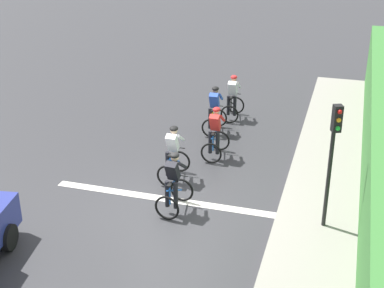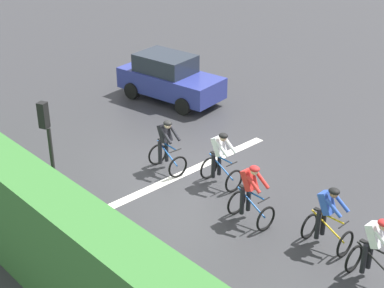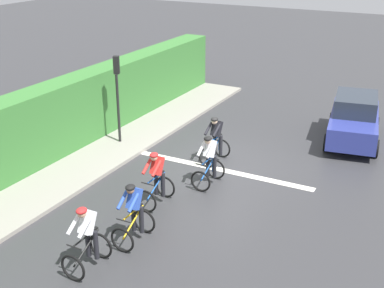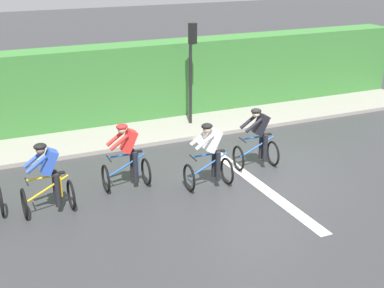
# 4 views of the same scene
# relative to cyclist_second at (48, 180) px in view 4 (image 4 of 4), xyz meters

# --- Properties ---
(ground_plane) EXTENTS (80.00, 80.00, 0.00)m
(ground_plane) POSITION_rel_cyclist_second_xyz_m (0.16, -5.41, -0.80)
(ground_plane) COLOR #333335
(sidewalk_kerb) EXTENTS (2.80, 21.47, 0.12)m
(sidewalk_kerb) POSITION_rel_cyclist_second_xyz_m (4.37, -3.41, -0.74)
(sidewalk_kerb) COLOR gray
(sidewalk_kerb) RESTS_ON ground
(stone_wall_low) EXTENTS (0.44, 21.47, 0.46)m
(stone_wall_low) POSITION_rel_cyclist_second_xyz_m (5.27, -3.41, -0.57)
(stone_wall_low) COLOR gray
(stone_wall_low) RESTS_ON ground
(hedge_wall) EXTENTS (1.10, 21.47, 2.58)m
(hedge_wall) POSITION_rel_cyclist_second_xyz_m (5.57, -3.41, 0.49)
(hedge_wall) COLOR #387533
(hedge_wall) RESTS_ON ground
(road_marking_stop_line) EXTENTS (7.00, 0.30, 0.01)m
(road_marking_stop_line) POSITION_rel_cyclist_second_xyz_m (0.16, -4.98, -0.79)
(road_marking_stop_line) COLOR silver
(road_marking_stop_line) RESTS_ON ground
(cyclist_second) EXTENTS (0.70, 1.09, 1.66)m
(cyclist_second) POSITION_rel_cyclist_second_xyz_m (0.00, 0.00, 0.00)
(cyclist_second) COLOR black
(cyclist_second) RESTS_ON ground
(cyclist_mid) EXTENTS (0.70, 1.09, 1.66)m
(cyclist_mid) POSITION_rel_cyclist_second_xyz_m (0.54, -1.97, 0.00)
(cyclist_mid) COLOR black
(cyclist_mid) RESTS_ON ground
(cyclist_fourth) EXTENTS (0.70, 1.09, 1.66)m
(cyclist_fourth) POSITION_rel_cyclist_second_xyz_m (-0.25, -3.81, 0.00)
(cyclist_fourth) COLOR black
(cyclist_fourth) RESTS_ON ground
(cyclist_trailing) EXTENTS (0.76, 1.13, 1.66)m
(cyclist_trailing) POSITION_rel_cyclist_second_xyz_m (0.32, -5.49, 0.00)
(cyclist_trailing) COLOR black
(cyclist_trailing) RESTS_ON ground
(traffic_light_near_crossing) EXTENTS (0.26, 0.30, 3.34)m
(traffic_light_near_crossing) POSITION_rel_cyclist_second_xyz_m (4.20, -5.33, 1.43)
(traffic_light_near_crossing) COLOR black
(traffic_light_near_crossing) RESTS_ON ground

